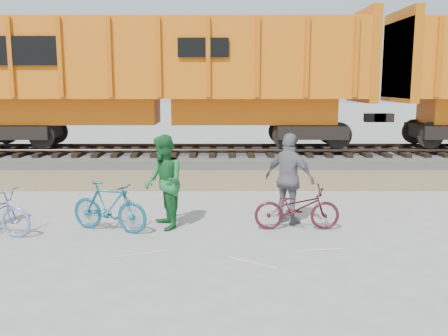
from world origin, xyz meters
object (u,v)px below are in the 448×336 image
at_px(hopper_car_center, 165,75).
at_px(bicycle_teal, 109,207).
at_px(person_man, 164,182).
at_px(bicycle_maroon, 297,208).
at_px(person_woman, 289,179).

height_order(hopper_car_center, bicycle_teal, hopper_car_center).
relative_size(hopper_car_center, bicycle_teal, 8.92).
bearing_deg(person_man, hopper_car_center, 166.39).
xyz_separation_m(bicycle_teal, person_man, (1.00, 0.20, 0.43)).
height_order(bicycle_teal, bicycle_maroon, bicycle_teal).
relative_size(bicycle_teal, bicycle_maroon, 0.98).
relative_size(bicycle_teal, person_man, 0.87).
distance_m(hopper_car_center, bicycle_teal, 8.88).
bearing_deg(person_man, bicycle_teal, -98.44).
xyz_separation_m(bicycle_teal, person_woman, (3.42, 0.51, 0.43)).
bearing_deg(bicycle_teal, person_woman, -61.38).
distance_m(hopper_car_center, person_man, 8.62).
bearing_deg(hopper_car_center, person_man, -83.86).
bearing_deg(person_woman, bicycle_teal, 45.16).
distance_m(bicycle_maroon, person_man, 2.57).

